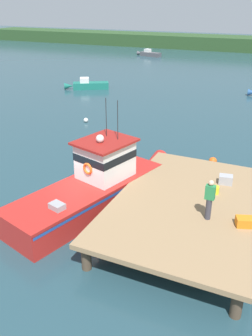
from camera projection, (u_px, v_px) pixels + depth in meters
ground_plane at (90, 202)px, 17.16m from camera, size 200.00×200.00×0.00m
dock at (190, 204)px, 14.91m from camera, size 6.00×9.00×1.20m
main_fishing_boat at (96, 185)px, 16.65m from camera, size 4.63×9.92×4.80m
crate_stack_near_edge at (244, 222)px, 13.21m from camera, size 0.71×0.62×0.34m
crate_single_by_cleat at (226, 180)px, 16.25m from camera, size 0.66×0.53×0.41m
bait_bucket at (215, 190)px, 15.43m from camera, size 0.32×0.32×0.34m
deckhand_by_the_boat at (209, 199)px, 13.36m from camera, size 0.36×0.22×1.63m
moored_boat_outer_mooring at (149, 54)px, 61.60m from camera, size 4.68×2.06×1.17m
moored_boat_mid_harbor at (88, 85)px, 38.93m from camera, size 4.56×3.19×1.20m
mooring_buoy_outer at (213, 161)px, 20.95m from camera, size 0.48×0.48×0.48m
mooring_buoy_spare_mooring at (86, 120)px, 28.33m from camera, size 0.36×0.36×0.36m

